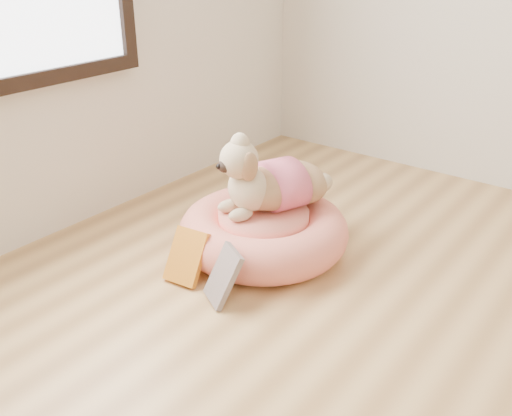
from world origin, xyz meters
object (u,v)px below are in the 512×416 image
Objects in this scene: pet_bed at (264,231)px; book_white at (223,276)px; dog at (269,168)px; book_yellow at (186,257)px.

book_white is at bearing -74.36° from pet_bed.
dog is 2.24× the size of book_yellow.
pet_bed is 1.48× the size of dog.
book_white is (0.10, -0.41, -0.25)m from dog.
pet_bed is at bearing -66.22° from dog.
book_white is at bearing -52.98° from dog.
pet_bed is 0.36m from book_yellow.
book_yellow is at bearing -157.66° from book_white.
dog is at bearing 91.13° from pet_bed.
dog is (-0.00, 0.04, 0.26)m from pet_bed.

